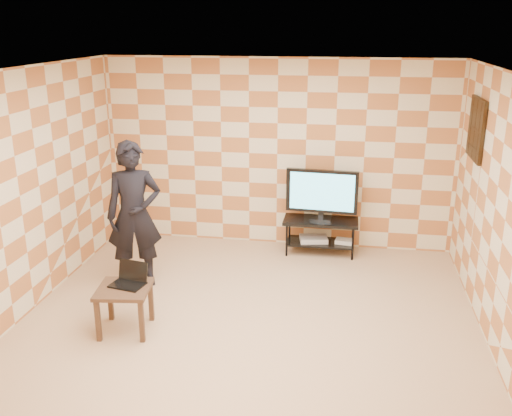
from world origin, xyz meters
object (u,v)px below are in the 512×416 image
object	(u,v)px
tv_stand	(320,229)
person	(134,215)
tv	(322,193)
side_table	(124,295)

from	to	relation	value
tv_stand	person	bearing A→B (deg)	-148.17
person	tv_stand	bearing A→B (deg)	12.61
tv	side_table	xyz separation A→B (m)	(-1.93, -2.49, -0.49)
tv_stand	tv	world-z (taller)	tv
tv_stand	side_table	world-z (taller)	same
tv	person	xyz separation A→B (m)	(-2.20, -1.37, 0.01)
tv_stand	side_table	distance (m)	3.15
tv	person	world-z (taller)	person
tv_stand	tv	xyz separation A→B (m)	(0.00, -0.00, 0.53)
side_table	person	xyz separation A→B (m)	(-0.28, 1.12, 0.50)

